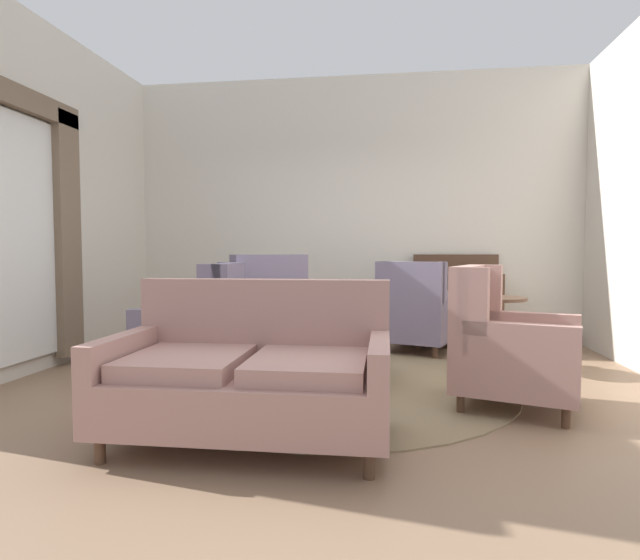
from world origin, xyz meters
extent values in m
plane|color=#896B51|center=(0.00, 0.00, 0.00)|extent=(7.91, 7.91, 0.00)
cube|color=silver|center=(0.00, 2.60, 1.67)|extent=(5.81, 0.08, 3.33)
cube|color=silver|center=(-2.82, 0.78, 1.67)|extent=(0.08, 3.64, 3.33)
cube|color=#4C3323|center=(0.00, 2.55, 0.06)|extent=(5.65, 0.03, 0.12)
cylinder|color=#847051|center=(0.00, 0.30, 0.01)|extent=(3.04, 3.04, 0.01)
cube|color=#75604C|center=(-2.70, 0.76, 1.30)|extent=(0.10, 0.32, 2.41)
cylinder|color=#4C3323|center=(0.02, 0.45, 0.48)|extent=(0.91, 0.91, 0.04)
cylinder|color=#4C3323|center=(0.02, 0.45, 0.25)|extent=(0.10, 0.10, 0.42)
cube|color=#4C3323|center=(0.24, 0.47, 0.04)|extent=(0.28, 0.08, 0.07)
cube|color=#4C3323|center=(-0.07, 0.66, 0.04)|extent=(0.17, 0.28, 0.07)
cube|color=#4C3323|center=(-0.09, 0.26, 0.04)|extent=(0.19, 0.27, 0.07)
cylinder|color=#384C93|center=(0.03, 0.47, 0.51)|extent=(0.10, 0.10, 0.02)
ellipsoid|color=#384C93|center=(0.03, 0.47, 0.63)|extent=(0.17, 0.17, 0.21)
cylinder|color=#384C93|center=(0.03, 0.47, 0.77)|extent=(0.08, 0.08, 0.08)
torus|color=#384C93|center=(0.03, 0.47, 0.81)|extent=(0.14, 0.14, 0.02)
cube|color=tan|center=(-0.32, -1.10, 0.29)|extent=(1.64, 0.93, 0.29)
cube|color=tan|center=(-0.32, -0.71, 0.69)|extent=(1.63, 0.16, 0.52)
cube|color=tan|center=(-0.68, -1.14, 0.48)|extent=(0.66, 0.72, 0.10)
cube|color=tan|center=(0.04, -1.14, 0.48)|extent=(0.66, 0.72, 0.10)
cube|color=tan|center=(-1.08, -1.16, 0.54)|extent=(0.12, 0.81, 0.21)
cube|color=tan|center=(0.44, -1.14, 0.54)|extent=(0.12, 0.81, 0.21)
cylinder|color=#4C3323|center=(-1.03, -1.48, 0.07)|extent=(0.06, 0.06, 0.14)
cylinder|color=#4C3323|center=(0.40, -1.47, 0.07)|extent=(0.06, 0.06, 0.14)
cylinder|color=#4C3323|center=(-1.04, -0.73, 0.07)|extent=(0.06, 0.06, 0.14)
cylinder|color=#4C3323|center=(0.39, -0.71, 0.07)|extent=(0.06, 0.06, 0.14)
cube|color=slate|center=(0.81, 1.89, 0.29)|extent=(0.96, 1.02, 0.31)
cube|color=slate|center=(0.69, 1.57, 0.73)|extent=(0.73, 0.38, 0.58)
cube|color=slate|center=(1.01, 1.55, 0.80)|extent=(0.16, 0.22, 0.44)
cube|color=slate|center=(0.42, 1.76, 0.80)|extent=(0.16, 0.22, 0.44)
cube|color=slate|center=(1.12, 1.83, 0.56)|extent=(0.34, 0.72, 0.23)
cube|color=slate|center=(0.53, 2.05, 0.56)|extent=(0.34, 0.72, 0.23)
cylinder|color=#4C3323|center=(1.19, 2.11, 0.07)|extent=(0.06, 0.06, 0.14)
cylinder|color=#4C3323|center=(0.65, 2.30, 0.07)|extent=(0.06, 0.06, 0.14)
cylinder|color=#4C3323|center=(0.96, 1.48, 0.07)|extent=(0.06, 0.06, 0.14)
cylinder|color=#4C3323|center=(0.43, 1.68, 0.07)|extent=(0.06, 0.06, 0.14)
cube|color=tan|center=(1.40, -0.16, 0.28)|extent=(1.03, 1.00, 0.28)
cube|color=tan|center=(1.08, -0.05, 0.72)|extent=(0.38, 0.78, 0.60)
cube|color=tan|center=(1.05, -0.40, 0.80)|extent=(0.22, 0.16, 0.46)
cube|color=tan|center=(1.27, 0.25, 0.80)|extent=(0.22, 0.16, 0.46)
cube|color=tan|center=(1.34, -0.49, 0.54)|extent=(0.72, 0.32, 0.24)
cube|color=tan|center=(1.55, 0.15, 0.54)|extent=(0.72, 0.32, 0.24)
cylinder|color=#4C3323|center=(1.62, -0.55, 0.07)|extent=(0.06, 0.06, 0.14)
cylinder|color=#4C3323|center=(1.81, 0.03, 0.07)|extent=(0.06, 0.06, 0.14)
cylinder|color=#4C3323|center=(0.99, -0.35, 0.07)|extent=(0.06, 0.06, 0.14)
cylinder|color=#4C3323|center=(1.18, 0.24, 0.07)|extent=(0.06, 0.06, 0.14)
cube|color=slate|center=(-1.33, 0.51, 0.28)|extent=(0.94, 0.90, 0.28)
cube|color=slate|center=(-0.96, 0.55, 0.72)|extent=(0.22, 0.83, 0.61)
cube|color=slate|center=(-1.09, 0.89, 0.80)|extent=(0.21, 0.12, 0.46)
cube|color=slate|center=(-1.02, 0.18, 0.80)|extent=(0.21, 0.12, 0.46)
cube|color=slate|center=(-1.41, 0.86, 0.53)|extent=(0.77, 0.17, 0.22)
cube|color=slate|center=(-1.34, 0.15, 0.53)|extent=(0.77, 0.17, 0.22)
cylinder|color=#4C3323|center=(-1.71, 0.80, 0.07)|extent=(0.06, 0.06, 0.14)
cylinder|color=#4C3323|center=(-1.65, 0.15, 0.07)|extent=(0.06, 0.06, 0.14)
cylinder|color=#4C3323|center=(-1.01, 0.87, 0.07)|extent=(0.06, 0.06, 0.14)
cylinder|color=#4C3323|center=(-0.94, 0.22, 0.07)|extent=(0.06, 0.06, 0.14)
cube|color=slate|center=(-0.93, 1.46, 0.28)|extent=(1.14, 1.18, 0.28)
cube|color=slate|center=(-0.72, 1.13, 0.76)|extent=(0.72, 0.53, 0.68)
cube|color=slate|center=(-0.49, 1.39, 0.84)|extent=(0.19, 0.22, 0.52)
cube|color=slate|center=(-1.04, 1.02, 0.84)|extent=(0.19, 0.22, 0.52)
cube|color=slate|center=(-0.68, 1.68, 0.53)|extent=(0.53, 0.74, 0.23)
cube|color=slate|center=(-1.23, 1.32, 0.53)|extent=(0.53, 0.74, 0.23)
cylinder|color=#4C3323|center=(-0.88, 1.94, 0.07)|extent=(0.06, 0.06, 0.14)
cylinder|color=#4C3323|center=(-1.39, 1.61, 0.07)|extent=(0.06, 0.06, 0.14)
cylinder|color=#4C3323|center=(-0.47, 1.30, 0.07)|extent=(0.06, 0.06, 0.14)
cylinder|color=#4C3323|center=(-0.97, 0.97, 0.07)|extent=(0.06, 0.06, 0.14)
cylinder|color=#4C3323|center=(1.52, 1.18, 0.67)|extent=(0.56, 0.56, 0.03)
cylinder|color=#4C3323|center=(1.52, 1.18, 0.33)|extent=(0.07, 0.07, 0.66)
cylinder|color=#4C3323|center=(1.52, 1.18, 0.02)|extent=(0.37, 0.37, 0.04)
cube|color=#4C3323|center=(1.27, 2.30, 0.49)|extent=(1.02, 0.41, 0.77)
cube|color=#4C3323|center=(1.27, 2.49, 0.98)|extent=(1.02, 0.04, 0.22)
cube|color=#4C3323|center=(0.82, 2.15, 0.05)|extent=(0.06, 0.06, 0.10)
cube|color=#4C3323|center=(1.73, 2.15, 0.05)|extent=(0.06, 0.06, 0.10)
cube|color=#4C3323|center=(0.82, 2.46, 0.05)|extent=(0.06, 0.06, 0.10)
cube|color=#4C3323|center=(1.73, 2.46, 0.05)|extent=(0.06, 0.06, 0.10)
camera|label=1|loc=(0.51, -3.98, 1.13)|focal=28.88mm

